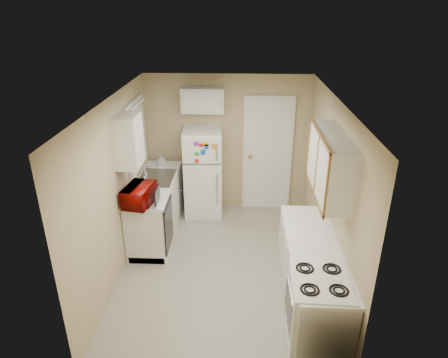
{
  "coord_description": "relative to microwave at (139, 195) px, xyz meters",
  "views": [
    {
      "loc": [
        0.23,
        -4.7,
        3.49
      ],
      "look_at": [
        0.0,
        0.5,
        1.15
      ],
      "focal_mm": 32.0,
      "sensor_mm": 36.0,
      "label": 1
    }
  ],
  "objects": [
    {
      "name": "microwave",
      "position": [
        0.0,
        0.0,
        0.0
      ],
      "size": [
        0.55,
        0.36,
        0.34
      ],
      "primitive_type": "imported",
      "rotation": [
        0.0,
        0.0,
        1.4
      ],
      "color": "#770602",
      "rests_on": "left_counter"
    },
    {
      "name": "cabinet_over_fridge",
      "position": [
        0.75,
        1.6,
        0.95
      ],
      "size": [
        0.7,
        0.3,
        0.4
      ],
      "primitive_type": "cube",
      "color": "silver",
      "rests_on": "wall_back"
    },
    {
      "name": "left_counter",
      "position": [
        0.05,
        0.75,
        -0.6
      ],
      "size": [
        0.6,
        1.8,
        0.9
      ],
      "primitive_type": "cube",
      "color": "silver",
      "rests_on": "floor"
    },
    {
      "name": "soap_bottle",
      "position": [
        0.04,
        1.39,
        -0.05
      ],
      "size": [
        0.12,
        0.12,
        0.2
      ],
      "primitive_type": "imported",
      "rotation": [
        0.0,
        0.0,
        -0.36
      ],
      "color": "white",
      "rests_on": "left_counter"
    },
    {
      "name": "sink",
      "position": [
        0.05,
        0.9,
        -0.19
      ],
      "size": [
        0.54,
        0.74,
        0.16
      ],
      "primitive_type": "cube",
      "color": "gray",
      "rests_on": "left_counter"
    },
    {
      "name": "wall_left",
      "position": [
        -0.25,
        -0.15,
        0.15
      ],
      "size": [
        3.8,
        3.8,
        0.0
      ],
      "primitive_type": "plane",
      "color": "tan",
      "rests_on": "floor"
    },
    {
      "name": "wall_right",
      "position": [
        2.55,
        -0.15,
        0.15
      ],
      "size": [
        3.8,
        3.8,
        0.0
      ],
      "primitive_type": "plane",
      "color": "tan",
      "rests_on": "floor"
    },
    {
      "name": "wall_back",
      "position": [
        1.15,
        1.75,
        0.15
      ],
      "size": [
        2.8,
        2.8,
        0.0
      ],
      "primitive_type": "plane",
      "color": "tan",
      "rests_on": "floor"
    },
    {
      "name": "wall_front",
      "position": [
        1.15,
        -2.05,
        0.15
      ],
      "size": [
        2.8,
        2.8,
        0.0
      ],
      "primitive_type": "plane",
      "color": "tan",
      "rests_on": "floor"
    },
    {
      "name": "interior_door",
      "position": [
        1.85,
        1.71,
        -0.03
      ],
      "size": [
        0.86,
        0.06,
        2.08
      ],
      "primitive_type": "cube",
      "color": "white",
      "rests_on": "floor"
    },
    {
      "name": "refrigerator",
      "position": [
        0.75,
        1.43,
        -0.28
      ],
      "size": [
        0.67,
        0.65,
        1.55
      ],
      "primitive_type": "cube",
      "rotation": [
        0.0,
        0.0,
        0.05
      ],
      "color": "white",
      "rests_on": "floor"
    },
    {
      "name": "upper_cabinet_left",
      "position": [
        -0.1,
        0.07,
        0.75
      ],
      "size": [
        0.3,
        0.45,
        0.7
      ],
      "primitive_type": "cube",
      "color": "silver",
      "rests_on": "wall_left"
    },
    {
      "name": "ceiling",
      "position": [
        1.15,
        -0.15,
        1.35
      ],
      "size": [
        3.8,
        3.8,
        0.0
      ],
      "primitive_type": "plane",
      "color": "white",
      "rests_on": "floor"
    },
    {
      "name": "dishwasher",
      "position": [
        0.34,
        0.15,
        -0.56
      ],
      "size": [
        0.03,
        0.58,
        0.72
      ],
      "primitive_type": "cube",
      "color": "black",
      "rests_on": "floor"
    },
    {
      "name": "stove",
      "position": [
        2.21,
        -1.55,
        -0.61
      ],
      "size": [
        0.61,
        0.75,
        0.88
      ],
      "primitive_type": "cube",
      "rotation": [
        0.0,
        0.0,
        -0.04
      ],
      "color": "white",
      "rests_on": "floor"
    },
    {
      "name": "upper_cabinet_right",
      "position": [
        2.4,
        -0.65,
        0.75
      ],
      "size": [
        0.3,
        1.2,
        0.7
      ],
      "primitive_type": "cube",
      "color": "silver",
      "rests_on": "wall_right"
    },
    {
      "name": "floor",
      "position": [
        1.15,
        -0.15,
        -1.05
      ],
      "size": [
        3.8,
        3.8,
        0.0
      ],
      "primitive_type": "plane",
      "color": "#BCB4A2",
      "rests_on": "ground"
    },
    {
      "name": "window_blinds",
      "position": [
        -0.21,
        0.9,
        0.55
      ],
      "size": [
        0.1,
        0.98,
        1.08
      ],
      "primitive_type": "cube",
      "color": "silver",
      "rests_on": "wall_left"
    },
    {
      "name": "right_counter",
      "position": [
        2.25,
        -0.95,
        -0.6
      ],
      "size": [
        0.6,
        2.0,
        0.9
      ],
      "primitive_type": "cube",
      "color": "silver",
      "rests_on": "floor"
    }
  ]
}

